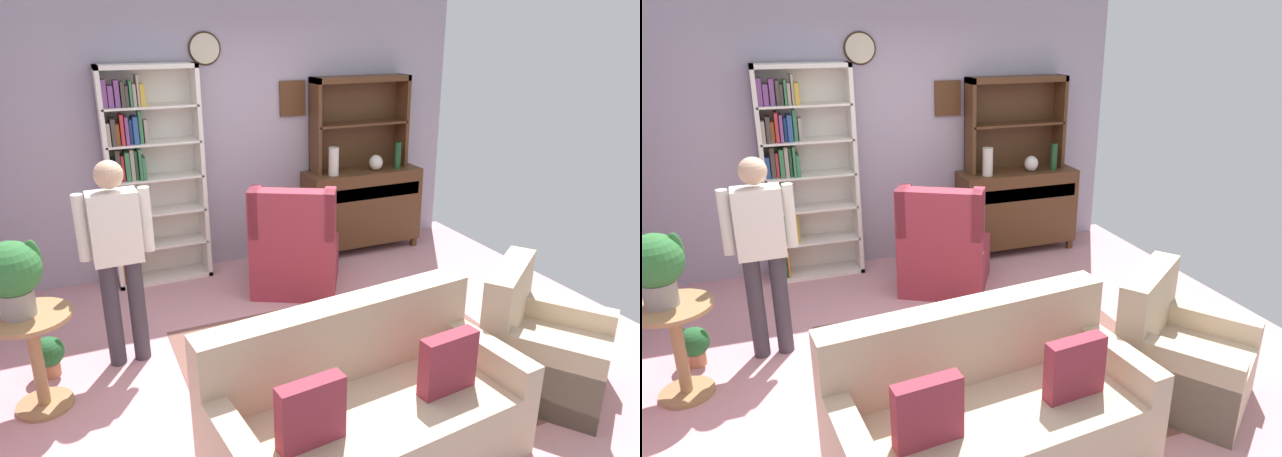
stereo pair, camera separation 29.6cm
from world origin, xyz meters
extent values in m
cube|color=#C68C93|center=(0.00, 0.00, -0.01)|extent=(5.40, 4.60, 0.02)
cube|color=#A399AD|center=(0.00, 2.13, 1.40)|extent=(5.00, 0.06, 2.80)
cylinder|color=beige|center=(-0.26, 2.08, 2.22)|extent=(0.28, 0.03, 0.28)
torus|color=#382314|center=(-0.26, 2.08, 2.22)|extent=(0.31, 0.02, 0.31)
cube|color=#4C2D19|center=(0.63, 2.08, 1.71)|extent=(0.28, 0.03, 0.36)
cube|color=brown|center=(0.20, -0.30, 0.00)|extent=(2.48, 2.17, 0.01)
cube|color=silver|center=(-1.28, 1.93, 1.05)|extent=(0.04, 0.30, 2.10)
cube|color=silver|center=(-0.42, 1.93, 1.05)|extent=(0.04, 0.30, 2.10)
cube|color=silver|center=(-0.85, 1.93, 2.08)|extent=(0.90, 0.30, 0.04)
cube|color=silver|center=(-0.85, 1.93, 0.02)|extent=(0.90, 0.30, 0.04)
cube|color=silver|center=(-0.85, 2.07, 1.05)|extent=(0.90, 0.01, 2.10)
cube|color=silver|center=(-0.85, 1.93, 0.38)|extent=(0.86, 0.30, 0.02)
cube|color=#CC7233|center=(-1.24, 1.91, 0.18)|extent=(0.03, 0.16, 0.26)
cube|color=#723F7F|center=(-1.20, 1.91, 0.14)|extent=(0.03, 0.20, 0.19)
cube|color=#337247|center=(-1.17, 1.91, 0.16)|extent=(0.02, 0.15, 0.21)
cube|color=#CC7233|center=(-1.14, 1.91, 0.19)|extent=(0.02, 0.20, 0.28)
cube|color=silver|center=(-0.85, 1.93, 0.71)|extent=(0.86, 0.30, 0.02)
cube|color=#3F3833|center=(-1.24, 1.91, 0.49)|extent=(0.04, 0.20, 0.21)
cube|color=#CC7233|center=(-1.19, 1.91, 0.51)|extent=(0.04, 0.19, 0.25)
cube|color=#337247|center=(-1.14, 1.91, 0.52)|extent=(0.03, 0.16, 0.26)
cube|color=gray|center=(-1.10, 1.91, 0.50)|extent=(0.04, 0.17, 0.24)
cube|color=gray|center=(-1.06, 1.91, 0.53)|extent=(0.03, 0.21, 0.28)
cube|color=gold|center=(-1.02, 1.91, 0.53)|extent=(0.04, 0.14, 0.29)
cube|color=silver|center=(-0.85, 1.93, 1.05)|extent=(0.86, 0.30, 0.02)
cube|color=#CC7233|center=(-1.24, 1.91, 0.84)|extent=(0.03, 0.15, 0.23)
cube|color=#723F7F|center=(-1.21, 1.91, 0.87)|extent=(0.03, 0.18, 0.29)
cube|color=#CC7233|center=(-1.17, 1.91, 0.86)|extent=(0.04, 0.20, 0.27)
cube|color=gray|center=(-1.12, 1.91, 0.85)|extent=(0.04, 0.17, 0.25)
cube|color=gray|center=(-1.07, 1.91, 0.83)|extent=(0.04, 0.11, 0.20)
cube|color=silver|center=(-0.85, 1.93, 1.39)|extent=(0.86, 0.30, 0.02)
cube|color=#284C8C|center=(-1.24, 1.91, 1.16)|extent=(0.04, 0.14, 0.20)
cube|color=#3F3833|center=(-1.18, 1.91, 1.21)|extent=(0.04, 0.15, 0.29)
cube|color=#B22D33|center=(-1.15, 1.91, 1.18)|extent=(0.03, 0.15, 0.24)
cube|color=#337247|center=(-1.10, 1.91, 1.19)|extent=(0.04, 0.19, 0.27)
cube|color=gray|center=(-1.06, 1.91, 1.20)|extent=(0.04, 0.19, 0.29)
cube|color=#337247|center=(-1.02, 1.91, 1.20)|extent=(0.02, 0.12, 0.27)
cube|color=#337247|center=(-0.99, 1.91, 1.21)|extent=(0.02, 0.22, 0.29)
cube|color=#337247|center=(-0.96, 1.91, 1.16)|extent=(0.03, 0.21, 0.21)
cube|color=silver|center=(-0.85, 1.93, 1.72)|extent=(0.86, 0.30, 0.02)
cube|color=gray|center=(-1.24, 1.91, 1.50)|extent=(0.03, 0.22, 0.20)
cube|color=#3F3833|center=(-1.19, 1.91, 1.52)|extent=(0.04, 0.22, 0.24)
cube|color=#CC7233|center=(-1.16, 1.91, 1.49)|extent=(0.03, 0.13, 0.19)
cube|color=#B22D33|center=(-1.12, 1.91, 1.53)|extent=(0.03, 0.22, 0.27)
cube|color=#723F7F|center=(-1.08, 1.91, 1.52)|extent=(0.03, 0.22, 0.25)
cube|color=#284C8C|center=(-1.04, 1.91, 1.51)|extent=(0.03, 0.12, 0.22)
cube|color=#284C8C|center=(-1.00, 1.91, 1.52)|extent=(0.04, 0.20, 0.25)
cube|color=#337247|center=(-0.95, 1.91, 1.54)|extent=(0.03, 0.14, 0.30)
cube|color=gray|center=(-0.91, 1.91, 1.50)|extent=(0.03, 0.12, 0.21)
cube|color=#723F7F|center=(-1.23, 1.91, 1.86)|extent=(0.04, 0.17, 0.25)
cube|color=#723F7F|center=(-1.18, 1.91, 1.83)|extent=(0.04, 0.16, 0.19)
cube|color=#723F7F|center=(-1.13, 1.91, 1.85)|extent=(0.04, 0.15, 0.24)
cube|color=#3F3833|center=(-1.08, 1.91, 1.84)|extent=(0.03, 0.16, 0.22)
cube|color=#3F3833|center=(-1.04, 1.91, 1.83)|extent=(0.03, 0.17, 0.19)
cube|color=#337247|center=(-1.01, 1.91, 1.85)|extent=(0.02, 0.20, 0.23)
cube|color=gray|center=(-0.98, 1.91, 1.83)|extent=(0.03, 0.18, 0.20)
cube|color=gray|center=(-0.95, 1.91, 1.87)|extent=(0.02, 0.19, 0.28)
cube|color=gold|center=(-0.91, 1.91, 1.83)|extent=(0.04, 0.21, 0.20)
cube|color=#4C2D19|center=(1.35, 1.86, 0.51)|extent=(1.30, 0.45, 0.82)
cube|color=#4C2D19|center=(0.75, 1.69, 0.05)|extent=(0.06, 0.06, 0.10)
cube|color=#4C2D19|center=(1.95, 1.69, 0.05)|extent=(0.06, 0.06, 0.10)
cube|color=#4C2D19|center=(0.75, 2.04, 0.05)|extent=(0.06, 0.06, 0.10)
cube|color=#4C2D19|center=(1.95, 2.04, 0.05)|extent=(0.06, 0.06, 0.10)
cube|color=#3D2414|center=(1.35, 1.64, 0.71)|extent=(1.20, 0.01, 0.14)
cube|color=#4C2D19|center=(0.82, 1.94, 1.42)|extent=(0.04, 0.26, 1.00)
cube|color=#4C2D19|center=(1.88, 1.94, 1.42)|extent=(0.04, 0.26, 1.00)
cube|color=#4C2D19|center=(1.35, 1.94, 1.89)|extent=(1.10, 0.26, 0.06)
cube|color=#4C2D19|center=(1.35, 1.94, 1.42)|extent=(1.06, 0.26, 0.02)
cube|color=#4C2D19|center=(1.35, 2.06, 1.42)|extent=(1.10, 0.01, 1.00)
cylinder|color=beige|center=(0.96, 1.78, 1.07)|extent=(0.11, 0.11, 0.30)
ellipsoid|color=beige|center=(1.48, 1.79, 1.01)|extent=(0.15, 0.15, 0.17)
cylinder|color=#194223|center=(1.74, 1.77, 1.07)|extent=(0.07, 0.07, 0.29)
cube|color=#C6AD8E|center=(-0.23, -1.24, 0.21)|extent=(1.88, 1.03, 0.42)
cube|color=#C6AD8E|center=(-0.26, -0.91, 0.66)|extent=(1.81, 0.39, 0.48)
cube|color=#C6AD8E|center=(0.59, -1.15, 0.30)|extent=(0.23, 0.86, 0.60)
cube|color=maroon|center=(-0.67, -1.40, 0.60)|extent=(0.37, 0.14, 0.36)
cube|color=maroon|center=(0.23, -1.31, 0.60)|extent=(0.37, 0.14, 0.36)
cube|color=white|center=(-0.26, -0.91, 0.90)|extent=(0.38, 0.22, 0.00)
cube|color=#C6AD8E|center=(1.25, -1.08, 0.20)|extent=(1.06, 1.07, 0.40)
cube|color=#C6AD8E|center=(1.07, -0.84, 0.64)|extent=(0.71, 0.59, 0.48)
cube|color=#C6AD8E|center=(1.00, -1.26, 0.28)|extent=(0.57, 0.71, 0.55)
cube|color=#C6AD8E|center=(1.50, -0.90, 0.28)|extent=(0.57, 0.71, 0.55)
cube|color=maroon|center=(0.31, 1.22, 0.21)|extent=(1.07, 1.08, 0.42)
cube|color=maroon|center=(0.16, 0.96, 0.74)|extent=(0.78, 0.55, 0.63)
cube|color=maroon|center=(0.48, 0.83, 0.83)|extent=(0.22, 0.29, 0.44)
cube|color=maroon|center=(-0.12, 1.16, 0.83)|extent=(0.22, 0.29, 0.44)
cylinder|color=#997047|center=(-1.96, 0.12, 0.67)|extent=(0.52, 0.52, 0.03)
cylinder|color=#997047|center=(-1.96, 0.12, 0.33)|extent=(0.08, 0.08, 0.66)
cylinder|color=#997047|center=(-1.96, 0.12, 0.01)|extent=(0.36, 0.36, 0.03)
cylinder|color=gray|center=(-2.01, 0.14, 0.77)|extent=(0.21, 0.21, 0.17)
sphere|color=#2D6B33|center=(-2.01, 0.14, 1.00)|extent=(0.36, 0.36, 0.36)
ellipsoid|color=#2D6B33|center=(-1.89, 0.16, 1.05)|extent=(0.11, 0.06, 0.25)
cylinder|color=#AD6B4C|center=(-1.92, 0.50, 0.05)|extent=(0.13, 0.13, 0.10)
sphere|color=#235B2D|center=(-1.92, 0.50, 0.20)|extent=(0.22, 0.22, 0.22)
ellipsoid|color=#235B2D|center=(-1.98, 0.55, 0.22)|extent=(0.07, 0.04, 0.16)
ellipsoid|color=#235B2D|center=(-1.84, 0.48, 0.22)|extent=(0.07, 0.04, 0.16)
cylinder|color=#38333D|center=(-1.45, 0.48, 0.41)|extent=(0.12, 0.12, 0.82)
cylinder|color=#38333D|center=(-1.27, 0.49, 0.41)|extent=(0.12, 0.12, 0.82)
cube|color=silver|center=(-1.36, 0.48, 1.08)|extent=(0.34, 0.21, 0.52)
sphere|color=tan|center=(-1.36, 0.48, 1.46)|extent=(0.20, 0.20, 0.20)
cylinder|color=silver|center=(-1.58, 0.48, 1.11)|extent=(0.08, 0.08, 0.48)
cylinder|color=silver|center=(-1.14, 0.49, 1.11)|extent=(0.08, 0.08, 0.48)
camera|label=1|loc=(-1.60, -3.61, 2.42)|focal=32.39mm
camera|label=2|loc=(-1.33, -3.73, 2.42)|focal=32.39mm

